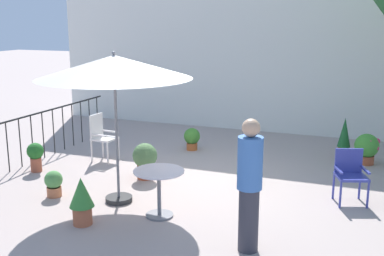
% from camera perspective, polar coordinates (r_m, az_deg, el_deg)
% --- Properties ---
extents(ground_plane, '(60.00, 60.00, 0.00)m').
position_cam_1_polar(ground_plane, '(8.77, 0.41, -6.60)').
color(ground_plane, '#A7958D').
extents(villa_facade, '(11.62, 0.30, 4.73)m').
position_cam_1_polar(villa_facade, '(12.73, 8.03, 10.24)').
color(villa_facade, silver).
rests_on(villa_facade, ground).
extents(terrace_railing, '(0.03, 5.35, 1.01)m').
position_cam_1_polar(terrace_railing, '(10.40, -18.66, -0.29)').
color(terrace_railing, black).
rests_on(terrace_railing, ground).
extents(patio_umbrella_0, '(2.44, 2.44, 2.45)m').
position_cam_1_polar(patio_umbrella_0, '(7.52, -9.29, 7.11)').
color(patio_umbrella_0, '#2D2D2D').
rests_on(patio_umbrella_0, ground).
extents(cafe_table_0, '(0.76, 0.76, 0.73)m').
position_cam_1_polar(cafe_table_0, '(7.21, -3.97, -6.74)').
color(cafe_table_0, silver).
rests_on(cafe_table_0, ground).
extents(patio_chair_0, '(0.48, 0.47, 0.99)m').
position_cam_1_polar(patio_chair_0, '(10.20, -10.81, -0.75)').
color(patio_chair_0, white).
rests_on(patio_chair_0, ground).
extents(patio_chair_1, '(0.59, 0.57, 0.87)m').
position_cam_1_polar(patio_chair_1, '(8.17, 18.40, -4.99)').
color(patio_chair_1, '#353D97').
rests_on(patio_chair_1, ground).
extents(potted_plant_0, '(0.33, 0.33, 0.58)m').
position_cam_1_polar(potted_plant_0, '(9.81, -18.22, -3.06)').
color(potted_plant_0, '#A05038').
rests_on(potted_plant_0, ground).
extents(potted_plant_2, '(0.46, 0.46, 0.68)m').
position_cam_1_polar(potted_plant_2, '(8.95, -5.65, -3.67)').
color(potted_plant_2, '#B04A2B').
rests_on(potted_plant_2, ground).
extents(potted_plant_3, '(0.50, 0.49, 0.64)m').
position_cam_1_polar(potted_plant_3, '(10.44, 20.20, -2.22)').
color(potted_plant_3, '#9F4C2E').
rests_on(potted_plant_3, ground).
extents(potted_plant_4, '(0.36, 0.36, 0.86)m').
position_cam_1_polar(potted_plant_4, '(8.71, 6.54, -3.76)').
color(potted_plant_4, brown).
rests_on(potted_plant_4, ground).
extents(potted_plant_5, '(0.38, 0.38, 0.51)m').
position_cam_1_polar(potted_plant_5, '(10.87, -0.01, -1.19)').
color(potted_plant_5, '#AF562A').
rests_on(potted_plant_5, ground).
extents(potted_plant_6, '(0.28, 0.28, 0.88)m').
position_cam_1_polar(potted_plant_6, '(10.73, 17.75, -1.01)').
color(potted_plant_6, '#944F3A').
rests_on(potted_plant_6, ground).
extents(potted_plant_7, '(0.36, 0.36, 0.72)m').
position_cam_1_polar(potted_plant_7, '(7.14, -13.07, -8.24)').
color(potted_plant_7, '#AE5B3C').
rests_on(potted_plant_7, ground).
extents(potted_plant_8, '(0.30, 0.30, 0.45)m').
position_cam_1_polar(potted_plant_8, '(8.40, -16.22, -6.31)').
color(potted_plant_8, '#BE6D47').
rests_on(potted_plant_8, ground).
extents(standing_person, '(0.44, 0.44, 1.75)m').
position_cam_1_polar(standing_person, '(6.07, 6.89, -6.67)').
color(standing_person, '#33333D').
rests_on(standing_person, ground).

